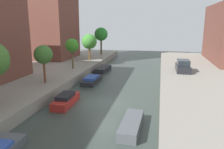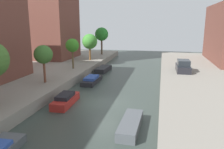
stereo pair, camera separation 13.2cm
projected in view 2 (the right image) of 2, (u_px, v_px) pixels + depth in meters
ground_plane at (104, 103)px, 20.50m from camera, size 84.00×84.00×0.00m
street_tree_2 at (43, 55)px, 23.21m from camera, size 1.96×1.96×4.03m
street_tree_3 at (72, 46)px, 30.59m from camera, size 1.86×1.86×4.20m
street_tree_4 at (90, 42)px, 37.86m from camera, size 2.59×2.59×4.52m
street_tree_5 at (102, 34)px, 44.99m from camera, size 2.70×2.70×5.48m
parked_car at (183, 67)px, 29.19m from camera, size 1.76×4.05×1.59m
moored_boat_left_2 at (65, 100)px, 20.03m from camera, size 1.50×3.91×1.03m
moored_boat_left_3 at (92, 80)px, 27.53m from camera, size 1.53×4.51×0.85m
moored_boat_left_4 at (103, 69)px, 34.17m from camera, size 1.76×4.32×0.69m
moored_boat_right_2 at (131, 125)px, 15.36m from camera, size 1.38×4.25×0.68m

